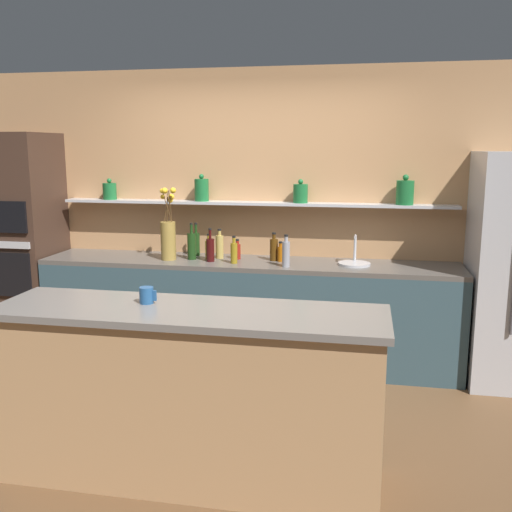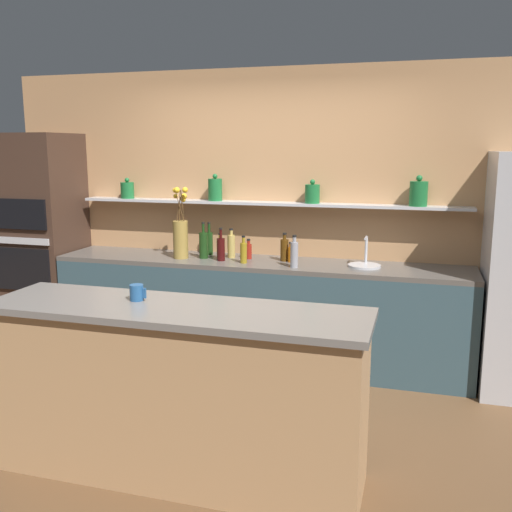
# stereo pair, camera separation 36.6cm
# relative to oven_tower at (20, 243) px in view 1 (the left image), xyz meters

# --- Properties ---
(ground_plane) EXTENTS (12.00, 12.00, 0.00)m
(ground_plane) POSITION_rel_oven_tower_xyz_m (2.25, -1.24, -1.02)
(ground_plane) COLOR brown
(back_wall_unit) EXTENTS (5.20, 0.28, 2.60)m
(back_wall_unit) POSITION_rel_oven_tower_xyz_m (2.25, 0.36, 0.29)
(back_wall_unit) COLOR tan
(back_wall_unit) RESTS_ON ground_plane
(back_counter_unit) EXTENTS (3.67, 0.62, 0.92)m
(back_counter_unit) POSITION_rel_oven_tower_xyz_m (2.20, 0.00, -0.56)
(back_counter_unit) COLOR #334C56
(back_counter_unit) RESTS_ON ground_plane
(island_counter) EXTENTS (2.21, 0.61, 1.02)m
(island_counter) POSITION_rel_oven_tower_xyz_m (2.25, -1.88, -0.50)
(island_counter) COLOR tan
(island_counter) RESTS_ON ground_plane
(oven_tower) EXTENTS (0.69, 0.64, 2.03)m
(oven_tower) POSITION_rel_oven_tower_xyz_m (0.00, 0.00, 0.00)
(oven_tower) COLOR #3D281E
(oven_tower) RESTS_ON ground_plane
(flower_vase) EXTENTS (0.16, 0.15, 0.64)m
(flower_vase) POSITION_rel_oven_tower_xyz_m (1.50, -0.06, 0.11)
(flower_vase) COLOR olive
(flower_vase) RESTS_ON back_counter_unit
(sink_fixture) EXTENTS (0.27, 0.27, 0.25)m
(sink_fixture) POSITION_rel_oven_tower_xyz_m (3.13, 0.01, -0.07)
(sink_fixture) COLOR #B7B7BC
(sink_fixture) RESTS_ON back_counter_unit
(bottle_oil_0) EXTENTS (0.06, 0.06, 0.24)m
(bottle_oil_0) POSITION_rel_oven_tower_xyz_m (2.11, -0.12, -0.00)
(bottle_oil_0) COLOR olive
(bottle_oil_0) RESTS_ON back_counter_unit
(bottle_oil_1) EXTENTS (0.06, 0.06, 0.23)m
(bottle_oil_1) POSITION_rel_oven_tower_xyz_m (1.85, 0.01, -0.01)
(bottle_oil_1) COLOR olive
(bottle_oil_1) RESTS_ON back_counter_unit
(bottle_wine_2) EXTENTS (0.08, 0.08, 0.33)m
(bottle_wine_2) POSITION_rel_oven_tower_xyz_m (1.70, -0.01, 0.03)
(bottle_wine_2) COLOR #193814
(bottle_wine_2) RESTS_ON back_counter_unit
(bottle_wine_3) EXTENTS (0.07, 0.07, 0.29)m
(bottle_wine_3) POSITION_rel_oven_tower_xyz_m (1.89, -0.07, 0.01)
(bottle_wine_3) COLOR #380C0C
(bottle_wine_3) RESTS_ON back_counter_unit
(bottle_sauce_4) EXTENTS (0.05, 0.05, 0.18)m
(bottle_sauce_4) POSITION_rel_oven_tower_xyz_m (2.49, 0.04, -0.02)
(bottle_sauce_4) COLOR #9E4C0A
(bottle_sauce_4) RESTS_ON back_counter_unit
(bottle_spirit_5) EXTENTS (0.07, 0.07, 0.27)m
(bottle_spirit_5) POSITION_rel_oven_tower_xyz_m (1.93, 0.09, 0.01)
(bottle_spirit_5) COLOR tan
(bottle_spirit_5) RESTS_ON back_counter_unit
(bottle_wine_6) EXTENTS (0.07, 0.07, 0.30)m
(bottle_wine_6) POSITION_rel_oven_tower_xyz_m (1.68, 0.17, 0.02)
(bottle_wine_6) COLOR #193814
(bottle_wine_6) RESTS_ON back_counter_unit
(bottle_sauce_7) EXTENTS (0.06, 0.06, 0.18)m
(bottle_sauce_7) POSITION_rel_oven_tower_xyz_m (2.10, 0.07, -0.02)
(bottle_sauce_7) COLOR maroon
(bottle_sauce_7) RESTS_ON back_counter_unit
(bottle_spirit_8) EXTENTS (0.07, 0.07, 0.25)m
(bottle_spirit_8) POSITION_rel_oven_tower_xyz_m (2.42, 0.07, 0.01)
(bottle_spirit_8) COLOR #4C2D0C
(bottle_spirit_8) RESTS_ON back_counter_unit
(bottle_spirit_9) EXTENTS (0.06, 0.06, 0.27)m
(bottle_spirit_9) POSITION_rel_oven_tower_xyz_m (2.57, -0.17, 0.02)
(bottle_spirit_9) COLOR gray
(bottle_spirit_9) RESTS_ON back_counter_unit
(coffee_mug) EXTENTS (0.10, 0.08, 0.09)m
(coffee_mug) POSITION_rel_oven_tower_xyz_m (1.99, -1.82, 0.05)
(coffee_mug) COLOR #235184
(coffee_mug) RESTS_ON island_counter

